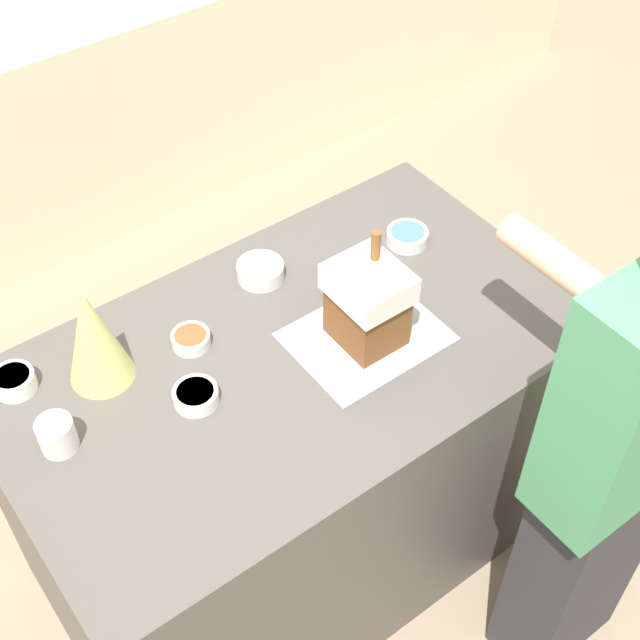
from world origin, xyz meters
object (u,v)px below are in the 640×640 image
object	(u,v)px
candy_bowl_behind_tray	(196,395)
decorative_tree	(93,335)
baking_tray	(366,337)
mug	(57,435)
candy_bowl_far_right	(191,339)
candy_bowl_beside_tree	(14,381)
person	(616,463)
candy_bowl_far_left	(407,236)
candy_bowl_front_corner	(260,270)
gingerbread_house	(368,303)

from	to	relation	value
candy_bowl_behind_tray	decorative_tree	bearing A→B (deg)	124.19
baking_tray	mug	xyz separation A→B (m)	(-0.78, 0.16, 0.04)
decorative_tree	candy_bowl_far_right	xyz separation A→B (m)	(0.23, -0.04, -0.13)
mug	candy_bowl_beside_tree	bearing A→B (deg)	92.96
person	candy_bowl_far_left	bearing A→B (deg)	85.21
baking_tray	mug	bearing A→B (deg)	168.55
candy_bowl_front_corner	candy_bowl_far_left	size ratio (longest dim) A/B	1.10
baking_tray	candy_bowl_beside_tree	bearing A→B (deg)	154.19
gingerbread_house	candy_bowl_far_right	bearing A→B (deg)	146.01
candy_bowl_front_corner	person	bearing A→B (deg)	-70.42
decorative_tree	candy_bowl_front_corner	bearing A→B (deg)	6.33
gingerbread_house	candy_bowl_far_left	world-z (taller)	gingerbread_house
baking_tray	candy_bowl_beside_tree	xyz separation A→B (m)	(-0.79, 0.38, 0.02)
candy_bowl_far_left	decorative_tree	bearing A→B (deg)	175.55
decorative_tree	candy_bowl_far_right	world-z (taller)	decorative_tree
gingerbread_house	candy_bowl_far_left	distance (m)	0.41
candy_bowl_beside_tree	person	bearing A→B (deg)	-43.87
candy_bowl_far_left	candy_bowl_behind_tray	size ratio (longest dim) A/B	1.07
candy_bowl_front_corner	candy_bowl_behind_tray	world-z (taller)	candy_bowl_front_corner
gingerbread_house	decorative_tree	bearing A→B (deg)	153.93
candy_bowl_far_left	mug	size ratio (longest dim) A/B	1.36
decorative_tree	mug	xyz separation A→B (m)	(-0.18, -0.14, -0.10)
candy_bowl_far_right	candy_bowl_front_corner	bearing A→B (deg)	19.52
candy_bowl_beside_tree	candy_bowl_behind_tray	xyz separation A→B (m)	(0.33, -0.30, -0.01)
gingerbread_house	mug	bearing A→B (deg)	168.57
decorative_tree	candy_bowl_behind_tray	world-z (taller)	decorative_tree
gingerbread_house	candy_bowl_far_right	world-z (taller)	gingerbread_house
candy_bowl_far_right	mug	world-z (taller)	mug
candy_bowl_far_right	gingerbread_house	bearing A→B (deg)	-33.99
baking_tray	mug	distance (m)	0.80
baking_tray	candy_bowl_behind_tray	world-z (taller)	candy_bowl_behind_tray
mug	person	distance (m)	1.31
candy_bowl_beside_tree	candy_bowl_far_left	bearing A→B (deg)	-8.18
baking_tray	candy_bowl_far_left	xyz separation A→B (m)	(0.33, 0.22, 0.02)
candy_bowl_beside_tree	person	xyz separation A→B (m)	(1.05, -1.01, -0.08)
candy_bowl_front_corner	person	distance (m)	1.04
person	decorative_tree	bearing A→B (deg)	133.01
candy_bowl_far_right	decorative_tree	bearing A→B (deg)	169.31
gingerbread_house	decorative_tree	distance (m)	0.67
baking_tray	person	bearing A→B (deg)	-67.64
gingerbread_house	mug	xyz separation A→B (m)	(-0.78, 0.16, -0.09)
candy_bowl_far_left	person	size ratio (longest dim) A/B	0.07
candy_bowl_beside_tree	candy_bowl_behind_tray	world-z (taller)	candy_bowl_beside_tree
gingerbread_house	candy_bowl_behind_tray	world-z (taller)	gingerbread_house
candy_bowl_beside_tree	candy_bowl_front_corner	bearing A→B (deg)	-2.61
baking_tray	person	distance (m)	0.68
baking_tray	candy_bowl_behind_tray	xyz separation A→B (m)	(-0.46, 0.08, 0.02)
baking_tray	decorative_tree	xyz separation A→B (m)	(-0.60, 0.30, 0.14)
candy_bowl_far_right	person	world-z (taller)	person
decorative_tree	candy_bowl_behind_tray	bearing A→B (deg)	-55.81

